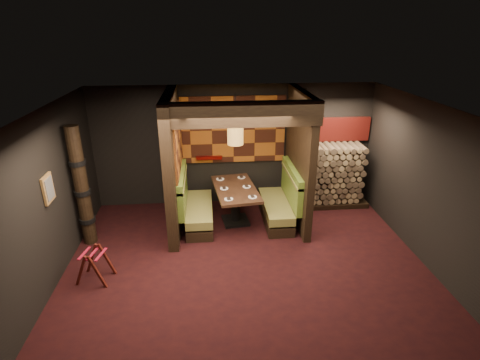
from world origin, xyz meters
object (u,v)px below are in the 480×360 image
(pendant_lamp, at_px, (235,133))
(totem_column, at_px, (82,188))
(booth_bench_right, at_px, (280,204))
(booth_bench_left, at_px, (194,207))
(firewood_stack, at_px, (332,175))
(luggage_rack, at_px, (94,264))
(dining_table, at_px, (236,198))

(pendant_lamp, distance_m, totem_column, 3.14)
(booth_bench_right, xyz_separation_m, pendant_lamp, (-1.00, -0.05, 1.64))
(booth_bench_left, height_order, booth_bench_right, same)
(booth_bench_left, distance_m, firewood_stack, 3.34)
(pendant_lamp, xyz_separation_m, totem_column, (-2.98, -0.50, -0.86))
(luggage_rack, relative_size, totem_column, 0.27)
(luggage_rack, relative_size, firewood_stack, 0.38)
(booth_bench_left, relative_size, pendant_lamp, 1.55)
(totem_column, height_order, firewood_stack, totem_column)
(booth_bench_right, distance_m, totem_column, 4.10)
(booth_bench_left, xyz_separation_m, pendant_lamp, (0.90, -0.05, 1.64))
(pendant_lamp, relative_size, firewood_stack, 0.60)
(dining_table, bearing_deg, totem_column, -169.62)
(booth_bench_left, distance_m, dining_table, 0.92)
(firewood_stack, bearing_deg, dining_table, -163.34)
(totem_column, bearing_deg, dining_table, 10.38)
(booth_bench_right, xyz_separation_m, firewood_stack, (1.35, 0.70, 0.35))
(booth_bench_left, bearing_deg, firewood_stack, 12.17)
(luggage_rack, height_order, totem_column, totem_column)
(dining_table, distance_m, totem_column, 3.09)
(booth_bench_right, xyz_separation_m, dining_table, (-1.00, -0.00, 0.19))
(dining_table, bearing_deg, firewood_stack, 16.66)
(dining_table, height_order, firewood_stack, firewood_stack)
(booth_bench_left, relative_size, totem_column, 0.67)
(booth_bench_left, xyz_separation_m, booth_bench_right, (1.89, 0.00, 0.00))
(dining_table, xyz_separation_m, luggage_rack, (-2.55, -1.80, -0.28))
(dining_table, bearing_deg, booth_bench_left, 179.78)
(luggage_rack, bearing_deg, booth_bench_right, 26.92)
(booth_bench_right, relative_size, totem_column, 0.67)
(booth_bench_right, bearing_deg, totem_column, -172.14)
(totem_column, xyz_separation_m, firewood_stack, (5.33, 1.25, -0.44))
(booth_bench_left, relative_size, booth_bench_right, 1.00)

